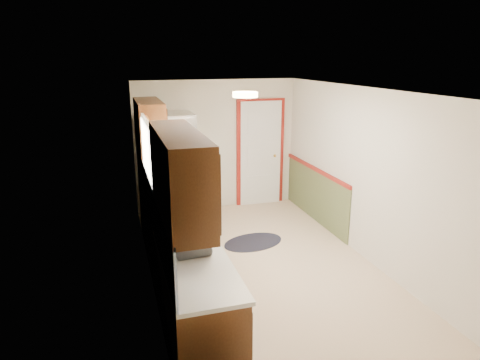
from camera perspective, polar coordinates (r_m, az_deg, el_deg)
room_shell at (r=5.65m, az=2.95°, el=-0.25°), size 3.20×5.20×2.52m
kitchen_run at (r=5.23m, az=-8.92°, el=-6.33°), size 0.63×4.00×2.20m
back_wall_trim at (r=8.07m, az=4.27°, el=2.46°), size 1.12×2.30×2.08m
ceiling_fixture at (r=5.15m, az=0.70°, el=11.32°), size 0.30×0.30×0.06m
microwave at (r=4.31m, az=-6.91°, el=-6.92°), size 0.34×0.54×0.35m
refrigerator at (r=7.39m, az=-9.16°, el=1.48°), size 0.79×0.79×1.89m
rug at (r=6.74m, az=1.77°, el=-8.27°), size 1.09×0.83×0.01m
cooktop at (r=6.16m, az=-9.96°, el=-1.50°), size 0.48×0.58×0.02m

